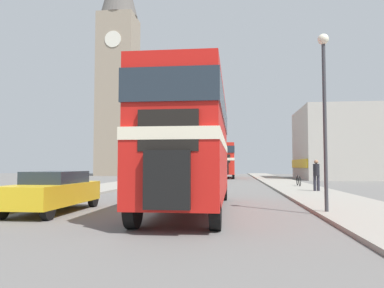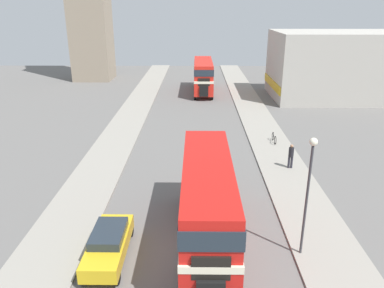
{
  "view_description": "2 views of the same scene",
  "coord_description": "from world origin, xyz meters",
  "px_view_note": "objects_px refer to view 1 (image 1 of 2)",
  "views": [
    {
      "loc": [
        2.37,
        -12.68,
        1.61
      ],
      "look_at": [
        0.86,
        0.83,
        2.39
      ],
      "focal_mm": 35.0,
      "sensor_mm": 36.0,
      "label": 1
    },
    {
      "loc": [
        0.3,
        -15.2,
        11.29
      ],
      "look_at": [
        0.0,
        11.41,
        1.42
      ],
      "focal_mm": 35.0,
      "sensor_mm": 36.0,
      "label": 2
    }
  ],
  "objects_px": {
    "pedestrian_walking": "(316,173)",
    "bus_distant": "(225,158)",
    "double_decker_bus": "(192,139)",
    "church_tower": "(118,57)",
    "street_lamp": "(324,94)",
    "bicycle_on_pavement": "(299,181)",
    "car_parked_near": "(54,191)"
  },
  "relations": [
    {
      "from": "pedestrian_walking",
      "to": "bus_distant",
      "type": "bearing_deg",
      "value": 102.93
    },
    {
      "from": "double_decker_bus",
      "to": "church_tower",
      "type": "bearing_deg",
      "value": 110.84
    },
    {
      "from": "double_decker_bus",
      "to": "street_lamp",
      "type": "height_order",
      "value": "street_lamp"
    },
    {
      "from": "bus_distant",
      "to": "street_lamp",
      "type": "distance_m",
      "value": 36.2
    },
    {
      "from": "pedestrian_walking",
      "to": "bicycle_on_pavement",
      "type": "bearing_deg",
      "value": 91.09
    },
    {
      "from": "car_parked_near",
      "to": "street_lamp",
      "type": "bearing_deg",
      "value": 1.59
    },
    {
      "from": "bus_distant",
      "to": "pedestrian_walking",
      "type": "distance_m",
      "value": 26.6
    },
    {
      "from": "pedestrian_walking",
      "to": "street_lamp",
      "type": "distance_m",
      "value": 10.6
    },
    {
      "from": "double_decker_bus",
      "to": "church_tower",
      "type": "xyz_separation_m",
      "value": [
        -17.05,
        44.78,
        16.59
      ]
    },
    {
      "from": "pedestrian_walking",
      "to": "bicycle_on_pavement",
      "type": "height_order",
      "value": "pedestrian_walking"
    },
    {
      "from": "double_decker_bus",
      "to": "pedestrian_walking",
      "type": "relative_size",
      "value": 5.65
    },
    {
      "from": "double_decker_bus",
      "to": "bicycle_on_pavement",
      "type": "xyz_separation_m",
      "value": [
        6.22,
        14.67,
        -2.11
      ]
    },
    {
      "from": "double_decker_bus",
      "to": "bus_distant",
      "type": "bearing_deg",
      "value": 89.37
    },
    {
      "from": "bus_distant",
      "to": "pedestrian_walking",
      "type": "xyz_separation_m",
      "value": [
        5.95,
        -25.89,
        -1.41
      ]
    },
    {
      "from": "pedestrian_walking",
      "to": "bicycle_on_pavement",
      "type": "distance_m",
      "value": 5.54
    },
    {
      "from": "church_tower",
      "to": "double_decker_bus",
      "type": "bearing_deg",
      "value": -69.16
    },
    {
      "from": "bicycle_on_pavement",
      "to": "pedestrian_walking",
      "type": "bearing_deg",
      "value": -88.91
    },
    {
      "from": "bus_distant",
      "to": "street_lamp",
      "type": "relative_size",
      "value": 1.81
    },
    {
      "from": "street_lamp",
      "to": "church_tower",
      "type": "xyz_separation_m",
      "value": [
        -21.54,
        45.66,
        15.22
      ]
    },
    {
      "from": "church_tower",
      "to": "car_parked_near",
      "type": "bearing_deg",
      "value": -74.91
    },
    {
      "from": "car_parked_near",
      "to": "church_tower",
      "type": "xyz_separation_m",
      "value": [
        -12.38,
        45.91,
        18.44
      ]
    },
    {
      "from": "street_lamp",
      "to": "bicycle_on_pavement",
      "type": "bearing_deg",
      "value": 83.65
    },
    {
      "from": "car_parked_near",
      "to": "street_lamp",
      "type": "relative_size",
      "value": 0.77
    },
    {
      "from": "double_decker_bus",
      "to": "bus_distant",
      "type": "relative_size",
      "value": 0.97
    },
    {
      "from": "bicycle_on_pavement",
      "to": "street_lamp",
      "type": "relative_size",
      "value": 0.3
    },
    {
      "from": "bicycle_on_pavement",
      "to": "church_tower",
      "type": "distance_m",
      "value": 42.4
    },
    {
      "from": "bus_distant",
      "to": "church_tower",
      "type": "distance_m",
      "value": 25.97
    },
    {
      "from": "street_lamp",
      "to": "church_tower",
      "type": "distance_m",
      "value": 52.73
    },
    {
      "from": "double_decker_bus",
      "to": "street_lamp",
      "type": "xyz_separation_m",
      "value": [
        4.49,
        -0.88,
        1.37
      ]
    },
    {
      "from": "car_parked_near",
      "to": "street_lamp",
      "type": "height_order",
      "value": "street_lamp"
    },
    {
      "from": "bus_distant",
      "to": "car_parked_near",
      "type": "distance_m",
      "value": 36.59
    },
    {
      "from": "car_parked_near",
      "to": "bus_distant",
      "type": "bearing_deg",
      "value": 82.06
    }
  ]
}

